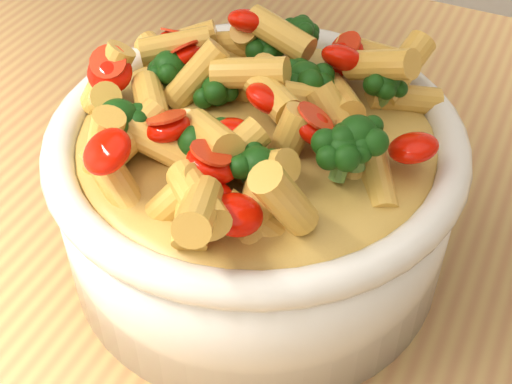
% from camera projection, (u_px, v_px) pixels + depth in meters
% --- Properties ---
extents(table, '(1.20, 0.80, 0.90)m').
position_uv_depth(table, '(274.00, 363.00, 0.53)').
color(table, '#AC844A').
rests_on(table, ground).
extents(serving_bowl, '(0.25, 0.25, 0.11)m').
position_uv_depth(serving_bowl, '(256.00, 190.00, 0.44)').
color(serving_bowl, silver).
rests_on(serving_bowl, table).
extents(pasta_salad, '(0.19, 0.19, 0.04)m').
position_uv_depth(pasta_salad, '(256.00, 104.00, 0.39)').
color(pasta_salad, '#EBB24A').
rests_on(pasta_salad, serving_bowl).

